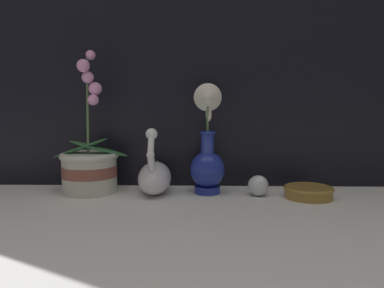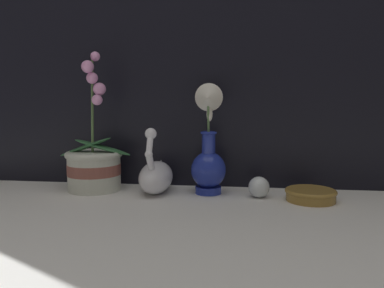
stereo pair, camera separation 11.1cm
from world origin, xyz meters
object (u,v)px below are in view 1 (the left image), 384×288
at_px(blue_vase, 207,153).
at_px(amber_dish, 308,191).
at_px(orchid_potted_plant, 90,165).
at_px(swan_figurine, 155,176).
at_px(glass_sphere, 258,186).

bearing_deg(blue_vase, amber_dish, -8.82).
bearing_deg(orchid_potted_plant, amber_dish, -4.70).
relative_size(swan_figurine, amber_dish, 1.43).
relative_size(orchid_potted_plant, glass_sphere, 7.01).
distance_m(orchid_potted_plant, glass_sphere, 0.52).
xyz_separation_m(blue_vase, glass_sphere, (0.15, -0.03, -0.09)).
bearing_deg(amber_dish, glass_sphere, 171.83).
bearing_deg(glass_sphere, blue_vase, 170.57).
bearing_deg(glass_sphere, swan_figurine, 176.58).
distance_m(glass_sphere, amber_dish, 0.15).
height_order(swan_figurine, glass_sphere, swan_figurine).
distance_m(blue_vase, amber_dish, 0.32).
bearing_deg(blue_vase, glass_sphere, -9.43).
relative_size(swan_figurine, glass_sphere, 3.32).
distance_m(swan_figurine, amber_dish, 0.46).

